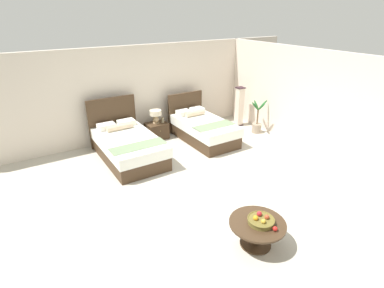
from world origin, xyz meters
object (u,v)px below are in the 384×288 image
Objects in this scene: table_lamp at (156,115)px; potted_palm at (257,123)px; bed_near_corner at (203,129)px; floor_lamp_corner at (239,107)px; vase at (162,120)px; fruit_bowl at (261,220)px; loose_apple at (275,229)px; coffee_table at (257,228)px; nightstand at (157,131)px; bed_near_window at (128,146)px.

potted_palm is (2.76, -1.21, -0.40)m from table_lamp.
bed_near_corner is 1.71m from floor_lamp_corner.
vase is 4.80m from fruit_bowl.
floor_lamp_corner reaches higher than table_lamp.
potted_palm is (3.25, 3.84, -0.16)m from loose_apple.
vase is at bearing 80.98° from coffee_table.
nightstand is at bearing -90.00° from table_lamp.
fruit_bowl reaches higher than loose_apple.
table_lamp reaches higher than coffee_table.
loose_apple is at bearing -77.70° from fruit_bowl.
loose_apple is 0.06× the size of floor_lamp_corner.
vase reaches higher than loose_apple.
floor_lamp_corner is (2.53, -0.36, 0.08)m from vase.
table_lamp is 3.04m from potted_palm.
coffee_table is at bearing -133.08° from potted_palm.
loose_apple is (-1.55, -4.23, 0.14)m from bed_near_corner.
bed_near_window is at bearing -150.97° from vase.
vase is 5.03m from loose_apple.
bed_near_corner is at bearing 67.55° from coffee_table.
bed_near_window is 3.90m from floor_lamp_corner.
nightstand is 4.01× the size of vase.
bed_near_corner is at bearing 166.81° from potted_palm.
coffee_table is at bearing -81.47° from bed_near_window.
floor_lamp_corner is at bearing 93.91° from potted_palm.
bed_near_corner is 1.33m from nightstand.
table_lamp is 2.74m from floor_lamp_corner.
bed_near_window is at bearing -145.34° from table_lamp.
bed_near_window is 4.30m from loose_apple.
fruit_bowl is at bearing -132.54° from potted_palm.
fruit_bowl reaches higher than nightstand.
bed_near_corner is 1.39m from table_lamp.
table_lamp is at bearing 34.66° from bed_near_window.
potted_palm reaches higher than vase.
bed_near_window is at bearing 98.91° from fruit_bowl.
potted_palm is (2.58, -1.15, -0.23)m from vase.
bed_near_window is 2.23m from bed_near_corner.
vase is at bearing 81.41° from fruit_bowl.
floor_lamp_corner is at bearing 55.41° from loose_apple.
bed_near_corner reaches higher than potted_palm.
coffee_table is at bearing -126.97° from floor_lamp_corner.
loose_apple is at bearing -97.58° from vase.
table_lamp is 0.38× the size of potted_palm.
nightstand is at bearing 167.35° from vase.
fruit_bowl reaches higher than coffee_table.
nightstand is 1.42× the size of fruit_bowl.
nightstand is at bearing 83.16° from coffee_table.
bed_near_corner is 5.46× the size of table_lamp.
floor_lamp_corner reaches higher than bed_near_corner.
bed_near_window reaches higher than loose_apple.
bed_near_window is 1.46m from table_lamp.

